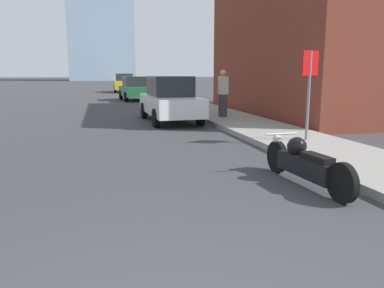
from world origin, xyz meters
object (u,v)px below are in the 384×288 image
at_px(parked_car_green, 136,89).
at_px(stop_sign, 309,80).
at_px(parked_car_yellow, 124,83).
at_px(pedestrian, 223,92).
at_px(parked_car_white, 170,100).
at_px(motorcycle, 304,163).

bearing_deg(parked_car_green, stop_sign, -85.64).
bearing_deg(parked_car_yellow, parked_car_green, -87.89).
distance_m(parked_car_green, pedestrian, 12.16).
distance_m(parked_car_white, parked_car_green, 11.82).
distance_m(motorcycle, parked_car_yellow, 32.27).
height_order(parked_car_white, parked_car_green, parked_car_white).
height_order(stop_sign, pedestrian, stop_sign).
height_order(parked_car_white, stop_sign, stop_sign).
height_order(parked_car_green, parked_car_yellow, parked_car_yellow).
bearing_deg(motorcycle, parked_car_green, 88.09).
bearing_deg(pedestrian, parked_car_white, 176.15).
distance_m(parked_car_white, stop_sign, 6.12).
height_order(motorcycle, stop_sign, stop_sign).
relative_size(parked_car_white, stop_sign, 2.03).
relative_size(parked_car_yellow, stop_sign, 2.10).
xyz_separation_m(motorcycle, pedestrian, (1.44, 8.47, 0.71)).
height_order(motorcycle, pedestrian, pedestrian).
relative_size(motorcycle, parked_car_yellow, 0.51).
distance_m(motorcycle, stop_sign, 3.82).
xyz_separation_m(parked_car_green, pedestrian, (2.21, -11.95, 0.28)).
relative_size(motorcycle, parked_car_green, 0.56).
relative_size(parked_car_yellow, pedestrian, 2.57).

